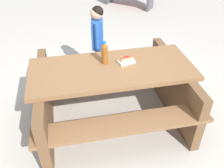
# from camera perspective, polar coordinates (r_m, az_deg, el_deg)

# --- Properties ---
(ground_plane) EXTENTS (30.00, 30.00, 0.00)m
(ground_plane) POSITION_cam_1_polar(r_m,az_deg,el_deg) (3.14, -0.00, -7.76)
(ground_plane) COLOR #B7B2A8
(ground_plane) RESTS_ON ground
(picnic_table) EXTENTS (1.89, 1.52, 0.75)m
(picnic_table) POSITION_cam_1_polar(r_m,az_deg,el_deg) (2.85, -0.00, -1.30)
(picnic_table) COLOR brown
(picnic_table) RESTS_ON ground
(soda_bottle) EXTENTS (0.07, 0.07, 0.27)m
(soda_bottle) POSITION_cam_1_polar(r_m,az_deg,el_deg) (2.70, -1.75, 7.20)
(soda_bottle) COLOR brown
(soda_bottle) RESTS_ON picnic_table
(hotdog_tray) EXTENTS (0.20, 0.14, 0.08)m
(hotdog_tray) POSITION_cam_1_polar(r_m,az_deg,el_deg) (2.75, 3.35, 5.53)
(hotdog_tray) COLOR white
(hotdog_tray) RESTS_ON picnic_table
(child_in_coat) EXTENTS (0.20, 0.27, 1.13)m
(child_in_coat) POSITION_cam_1_polar(r_m,az_deg,el_deg) (3.49, -3.41, 11.45)
(child_in_coat) COLOR #262633
(child_in_coat) RESTS_ON ground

